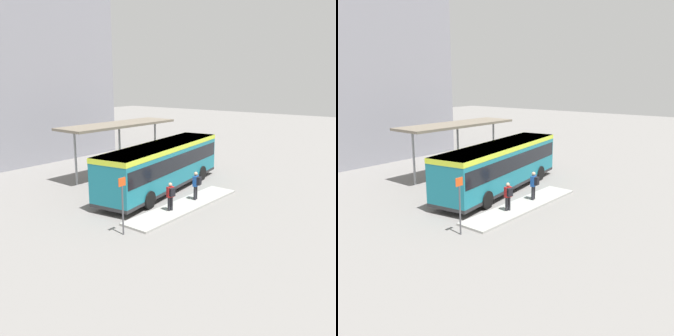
{
  "view_description": "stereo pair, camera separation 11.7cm",
  "coord_description": "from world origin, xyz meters",
  "views": [
    {
      "loc": [
        -18.59,
        -15.24,
        7.17
      ],
      "look_at": [
        0.58,
        0.0,
        1.39
      ],
      "focal_mm": 40.0,
      "sensor_mm": 36.0,
      "label": 1
    },
    {
      "loc": [
        -18.51,
        -15.33,
        7.17
      ],
      "look_at": [
        0.58,
        0.0,
        1.39
      ],
      "focal_mm": 40.0,
      "sensor_mm": 36.0,
      "label": 2
    }
  ],
  "objects": [
    {
      "name": "ground_plane",
      "position": [
        0.0,
        0.0,
        0.0
      ],
      "size": [
        120.0,
        120.0,
        0.0
      ],
      "primitive_type": "plane",
      "color": "slate"
    },
    {
      "name": "curb_island",
      "position": [
        -1.87,
        -3.18,
        0.06
      ],
      "size": [
        8.78,
        1.8,
        0.12
      ],
      "color": "#9E9E99",
      "rests_on": "ground_plane"
    },
    {
      "name": "city_bus",
      "position": [
        0.01,
        0.0,
        1.81
      ],
      "size": [
        11.96,
        4.38,
        3.1
      ],
      "rotation": [
        0.0,
        0.0,
        0.16
      ],
      "color": "#197284",
      "rests_on": "ground_plane"
    },
    {
      "name": "pedestrian_waiting",
      "position": [
        -3.16,
        -3.16,
        1.04
      ],
      "size": [
        0.45,
        0.49,
        1.6
      ],
      "rotation": [
        0.0,
        0.0,
        1.25
      ],
      "color": "#232328",
      "rests_on": "curb_island"
    },
    {
      "name": "pedestrian_companion",
      "position": [
        -0.64,
        -3.15,
        1.11
      ],
      "size": [
        0.46,
        0.49,
        1.72
      ],
      "rotation": [
        0.0,
        0.0,
        1.76
      ],
      "color": "#232328",
      "rests_on": "curb_island"
    },
    {
      "name": "bicycle_yellow",
      "position": [
        7.88,
        2.32,
        0.35
      ],
      "size": [
        0.48,
        1.61,
        0.7
      ],
      "rotation": [
        0.0,
        0.0,
        -1.74
      ],
      "color": "black",
      "rests_on": "ground_plane"
    },
    {
      "name": "bicycle_red",
      "position": [
        7.71,
        3.16,
        0.34
      ],
      "size": [
        0.48,
        1.58,
        0.68
      ],
      "rotation": [
        0.0,
        0.0,
        -1.61
      ],
      "color": "black",
      "rests_on": "ground_plane"
    },
    {
      "name": "bicycle_blue",
      "position": [
        7.75,
        4.01,
        0.36
      ],
      "size": [
        0.48,
        1.67,
        0.72
      ],
      "rotation": [
        0.0,
        0.0,
        -1.56
      ],
      "color": "black",
      "rests_on": "ground_plane"
    },
    {
      "name": "station_shelter",
      "position": [
        1.49,
        5.52,
        3.74
      ],
      "size": [
        9.98,
        2.94,
        3.94
      ],
      "color": "#706656",
      "rests_on": "ground_plane"
    },
    {
      "name": "potted_planter_near_shelter",
      "position": [
        -0.62,
        3.32,
        0.63
      ],
      "size": [
        0.72,
        0.72,
        1.19
      ],
      "color": "slate",
      "rests_on": "ground_plane"
    },
    {
      "name": "platform_sign",
      "position": [
        -6.92,
        -3.26,
        1.56
      ],
      "size": [
        0.44,
        0.08,
        2.8
      ],
      "color": "#4C4C51",
      "rests_on": "ground_plane"
    }
  ]
}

